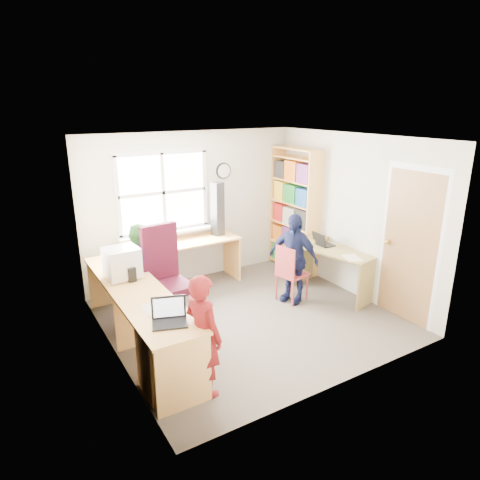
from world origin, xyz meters
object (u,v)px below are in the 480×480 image
Objects in this scene: swivel_chair at (167,284)px; crt_monitor at (122,263)px; laptop_right at (322,242)px; l_desk at (165,321)px; bookshelf at (294,213)px; laptop_left at (169,317)px; right_desk at (334,262)px; person_red at (203,335)px; potted_plant at (160,236)px; person_green at (142,268)px; cd_tower at (218,209)px; wooden_chair at (289,271)px; person_navy at (293,258)px.

crt_monitor is at bearing 168.36° from swivel_chair.
swivel_chair is 4.29× the size of laptop_right.
bookshelf reaches higher than l_desk.
bookshelf is at bearing 52.32° from laptop_left.
person_red reaches higher than right_desk.
crt_monitor is 1.32m from potted_plant.
person_green is at bearing 98.78° from swivel_chair.
potted_plant is (-2.17, 1.20, 0.14)m from laptop_right.
cd_tower is (1.32, 1.05, 0.61)m from swivel_chair.
potted_plant is 2.63m from person_red.
wooden_chair is at bearing -130.13° from bookshelf.
laptop_right is at bearing -7.78° from crt_monitor.
person_navy reaches higher than wooden_chair.
laptop_left is 0.38m from person_red.
crt_monitor is 0.48× the size of cd_tower.
bookshelf is at bearing 8.46° from crt_monitor.
crt_monitor is 3.04m from laptop_right.
cd_tower is at bearing 24.27° from crt_monitor.
person_navy reaches higher than laptop_right.
laptop_left is 1.85m from person_green.
l_desk is at bearing -118.81° from swivel_chair.
crt_monitor is 0.33× the size of person_green.
person_green is (-2.64, 0.69, -0.12)m from laptop_right.
person_red is (-0.22, -1.51, 0.06)m from swivel_chair.
swivel_chair is at bearing -164.18° from bookshelf.
crt_monitor is (-3.06, 0.46, 0.43)m from right_desk.
laptop_right is (3.03, -0.21, -0.19)m from crt_monitor.
person_navy is at bearing -74.85° from person_red.
laptop_left is 1.44× the size of potted_plant.
wooden_chair is at bearing 43.17° from laptop_left.
l_desk is 9.51× the size of laptop_right.
potted_plant is at bearing 134.40° from right_desk.
laptop_right is 0.69m from person_navy.
crt_monitor is at bearing -4.26° from person_red.
cd_tower is 3.03m from person_red.
potted_plant is (0.86, 1.00, -0.05)m from crt_monitor.
laptop_right is (2.97, 1.12, -0.05)m from laptop_left.
wooden_chair is (-0.75, 0.13, -0.05)m from right_desk.
swivel_chair is at bearing -9.84° from crt_monitor.
crt_monitor is at bearing 111.96° from laptop_left.
bookshelf reaches higher than laptop_right.
person_green is at bearing -175.96° from cd_tower.
l_desk is 2.24× the size of right_desk.
bookshelf is (2.96, 1.47, 0.55)m from l_desk.
crt_monitor is at bearing 147.47° from person_green.
person_navy is (0.51, -1.34, -0.52)m from cd_tower.
crt_monitor reaches higher than potted_plant.
laptop_left is (-0.47, -1.28, 0.23)m from swivel_chair.
person_navy is (1.83, -0.29, 0.09)m from swivel_chair.
l_desk is at bearing -109.79° from potted_plant.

